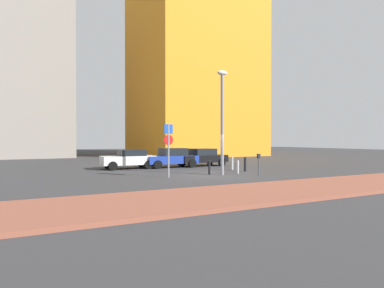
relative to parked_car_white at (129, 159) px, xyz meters
name	(u,v)px	position (x,y,z in m)	size (l,w,h in m)	color
ground_plane	(211,175)	(3.17, -6.76, -0.75)	(120.00, 120.00, 0.00)	#38383A
sidewalk_brick	(296,189)	(3.17, -13.78, -0.68)	(40.00, 4.30, 0.14)	#93513D
parked_car_white	(129,159)	(0.00, 0.00, 0.00)	(3.94, 2.09, 1.43)	white
parked_car_blue	(171,157)	(3.36, -0.32, 0.02)	(4.15, 2.10, 1.52)	#1E389E
parked_car_black	(202,157)	(6.10, -0.29, 0.00)	(4.33, 2.23, 1.44)	black
parking_sign_post	(169,144)	(0.35, -6.67, 1.20)	(0.60, 0.11, 3.09)	gray
parking_meter	(259,161)	(5.54, -8.35, 0.12)	(0.18, 0.14, 1.33)	#4C4C51
street_lamp	(222,113)	(3.82, -6.97, 3.08)	(0.70, 0.36, 6.44)	gray
traffic_bollard_near	(245,164)	(6.54, -5.64, -0.27)	(0.16, 0.16, 0.96)	black
traffic_bollard_mid	(209,168)	(3.23, -6.42, -0.32)	(0.14, 0.14, 0.86)	black
traffic_bollard_far	(238,167)	(5.20, -6.67, -0.32)	(0.14, 0.14, 0.85)	#B7B7BC
traffic_bollard_edge	(232,163)	(6.33, -4.38, -0.27)	(0.17, 0.17, 0.96)	#B7B7BC
building_colorful_midrise	(193,56)	(14.99, 18.35, 13.44)	(15.26, 16.03, 28.38)	orange
building_under_construction	(17,76)	(-7.50, 22.48, 9.33)	(12.52, 10.90, 20.16)	gray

